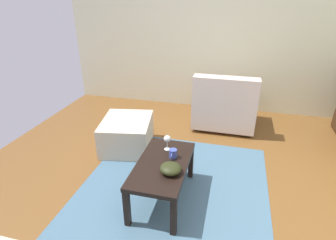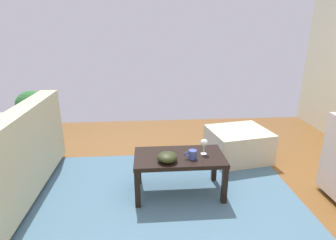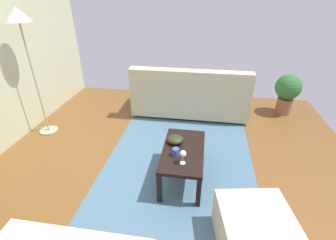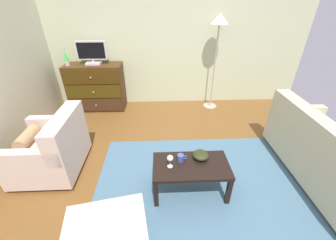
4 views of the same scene
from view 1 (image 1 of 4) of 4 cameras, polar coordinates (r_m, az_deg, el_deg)
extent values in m
cube|color=brown|center=(2.83, 4.80, -16.32)|extent=(5.43, 5.11, 0.05)
cube|color=beige|center=(4.62, 11.03, 17.75)|extent=(0.12, 5.11, 2.55)
cube|color=#45677E|center=(2.70, -0.35, -17.96)|extent=(2.60, 1.90, 0.01)
cube|color=black|center=(2.98, 4.81, -8.81)|extent=(0.05, 0.05, 0.37)
cube|color=black|center=(2.36, 1.17, -19.66)|extent=(0.05, 0.05, 0.37)
cube|color=black|center=(3.06, -2.81, -7.76)|extent=(0.05, 0.05, 0.37)
cube|color=black|center=(2.46, -8.59, -17.79)|extent=(0.05, 0.05, 0.37)
cube|color=black|center=(2.57, -1.16, -9.34)|extent=(0.87, 0.47, 0.04)
cylinder|color=silver|center=(2.76, -0.17, -6.12)|extent=(0.06, 0.06, 0.00)
cylinder|color=silver|center=(2.73, -0.17, -5.28)|extent=(0.01, 0.01, 0.09)
sphere|color=silver|center=(2.70, -0.17, -3.95)|extent=(0.07, 0.07, 0.07)
cylinder|color=#3B4CA1|center=(2.61, 1.06, -7.01)|extent=(0.08, 0.08, 0.08)
torus|color=#3B4CA1|center=(2.57, 0.80, -7.51)|extent=(0.05, 0.01, 0.05)
ellipsoid|color=#272C14|center=(2.41, 0.56, -10.13)|extent=(0.19, 0.19, 0.09)
cylinder|color=#332319|center=(4.57, 16.20, 0.73)|extent=(0.05, 0.05, 0.05)
cylinder|color=#332319|center=(4.59, 7.26, 1.68)|extent=(0.05, 0.05, 0.05)
cylinder|color=#332319|center=(3.99, 16.25, -2.99)|extent=(0.05, 0.05, 0.05)
cylinder|color=#332319|center=(4.01, 6.03, -1.88)|extent=(0.05, 0.05, 0.05)
cube|color=beige|center=(4.19, 11.68, 1.99)|extent=(0.80, 0.88, 0.35)
cube|color=beige|center=(3.77, 11.89, 5.64)|extent=(0.20, 0.88, 0.42)
cube|color=beige|center=(4.10, 17.31, 4.96)|extent=(0.76, 0.12, 0.20)
cube|color=beige|center=(4.12, 6.74, 6.07)|extent=(0.76, 0.12, 0.20)
cylinder|color=tan|center=(4.33, 13.11, 6.27)|extent=(0.16, 0.40, 0.16)
cube|color=beige|center=(3.55, -8.57, -2.85)|extent=(0.79, 0.71, 0.38)
camera|label=2|loc=(2.53, 60.79, 6.65)|focal=29.32mm
camera|label=3|loc=(4.36, 5.03, 27.75)|focal=26.08mm
camera|label=4|loc=(3.32, -33.42, 25.26)|focal=22.13mm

